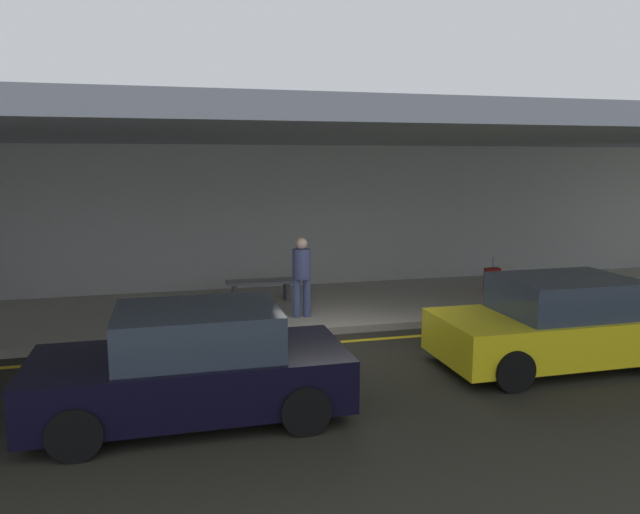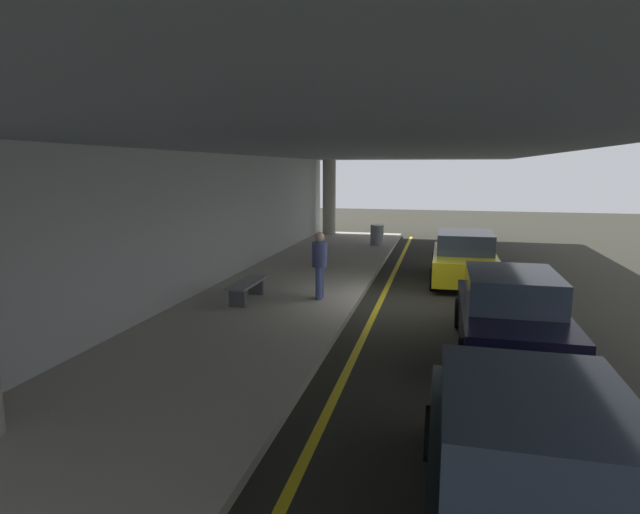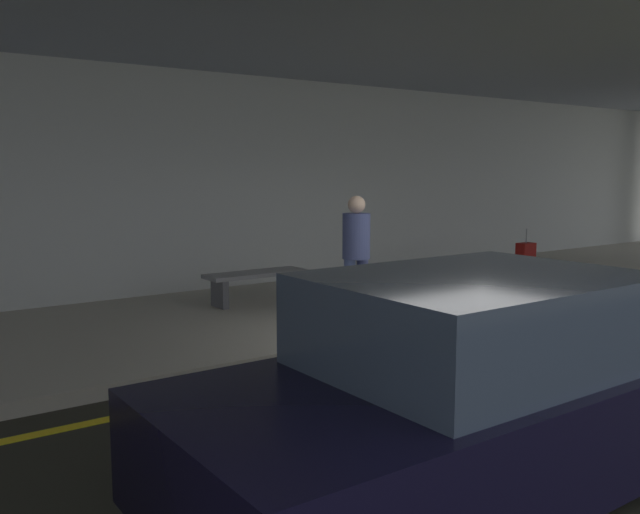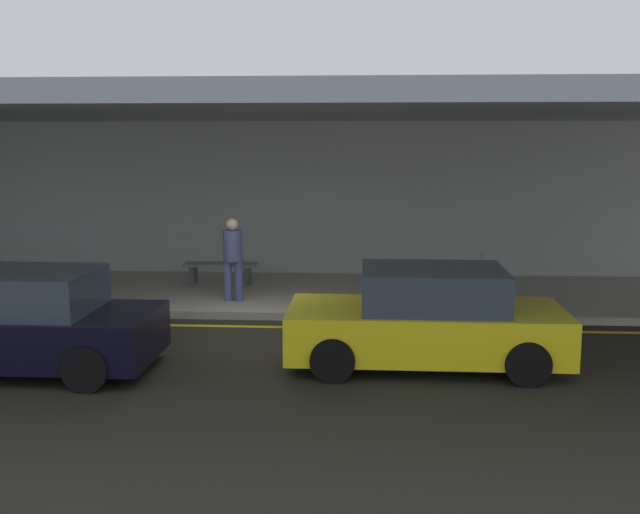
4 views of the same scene
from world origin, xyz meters
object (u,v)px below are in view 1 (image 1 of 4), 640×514
(suitcase_upright_primary, at_px, (492,280))
(bench_metal, at_px, (261,286))
(traveler_with_luggage, at_px, (302,272))
(car_black_no2, at_px, (193,366))
(car_yellow_taxi, at_px, (560,324))

(suitcase_upright_primary, bearing_deg, bench_metal, -178.18)
(suitcase_upright_primary, bearing_deg, traveler_with_luggage, -159.98)
(traveler_with_luggage, xyz_separation_m, bench_metal, (-0.60, 1.70, -0.61))
(car_black_no2, bearing_deg, traveler_with_luggage, 62.38)
(car_yellow_taxi, relative_size, traveler_with_luggage, 2.44)
(car_yellow_taxi, distance_m, suitcase_upright_primary, 4.99)
(traveler_with_luggage, bearing_deg, bench_metal, -91.71)
(car_yellow_taxi, distance_m, traveler_with_luggage, 5.12)
(car_black_no2, distance_m, car_yellow_taxi, 6.05)
(bench_metal, bearing_deg, car_black_no2, -107.02)
(car_yellow_taxi, xyz_separation_m, traveler_with_luggage, (-3.59, 3.62, 0.40))
(suitcase_upright_primary, xyz_separation_m, bench_metal, (-5.71, 0.58, 0.04))
(car_yellow_taxi, height_order, traveler_with_luggage, traveler_with_luggage)
(car_yellow_taxi, height_order, suitcase_upright_primary, car_yellow_taxi)
(suitcase_upright_primary, height_order, bench_metal, suitcase_upright_primary)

